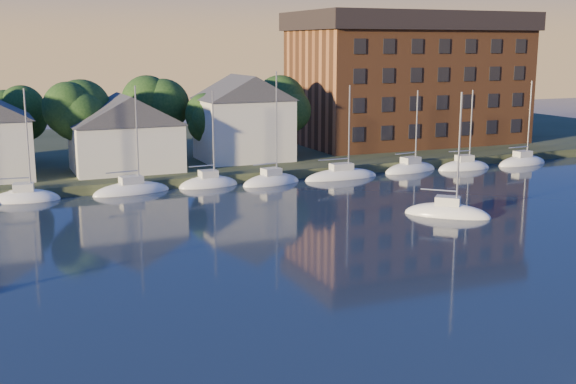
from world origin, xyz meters
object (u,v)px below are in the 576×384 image
clubhouse_centre (125,132)px  drifting_sailboat_right (447,215)px  condo_block (408,78)px  clubhouse_east (243,117)px

clubhouse_centre → drifting_sailboat_right: size_ratio=1.00×
condo_block → drifting_sailboat_right: condo_block is taller
clubhouse_east → condo_block: 26.94m
clubhouse_centre → drifting_sailboat_right: bearing=-51.7°
condo_block → drifting_sailboat_right: (-18.34, -35.40, -9.70)m
clubhouse_east → drifting_sailboat_right: bearing=-75.4°
clubhouse_east → clubhouse_centre: bearing=-171.9°
clubhouse_east → condo_block: condo_block is taller
condo_block → drifting_sailboat_right: size_ratio=2.69×
condo_block → clubhouse_centre: bearing=-168.8°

